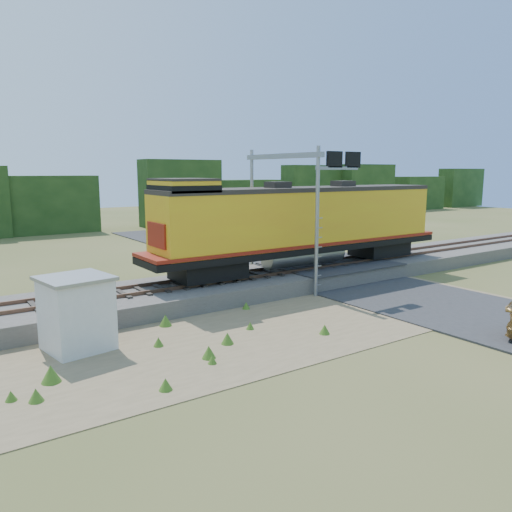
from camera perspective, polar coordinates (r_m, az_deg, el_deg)
ground at (r=20.38m, az=5.55°, el=-7.75°), size 140.00×140.00×0.00m
ballast at (r=25.00m, az=-3.32°, el=-3.51°), size 70.00×5.00×0.80m
rails at (r=24.89m, az=-3.34°, el=-2.43°), size 70.00×1.54×0.16m
dirt_shoulder at (r=19.60m, az=0.07°, el=-8.38°), size 26.00×8.00×0.03m
road at (r=25.73m, az=16.53°, el=-4.23°), size 7.00×66.00×0.86m
tree_line_north at (r=54.40m, az=-21.22°, el=5.81°), size 130.00×3.00×6.50m
weed_clumps at (r=18.51m, az=-3.09°, el=-9.54°), size 15.00×6.20×0.56m
locomotive at (r=27.23m, az=5.16°, el=3.81°), size 18.64×2.84×4.81m
shed at (r=18.21m, az=-19.82°, el=-6.14°), size 2.49×2.49×2.58m
signal_gantry at (r=25.97m, az=4.55°, el=8.21°), size 2.89×6.20×7.28m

